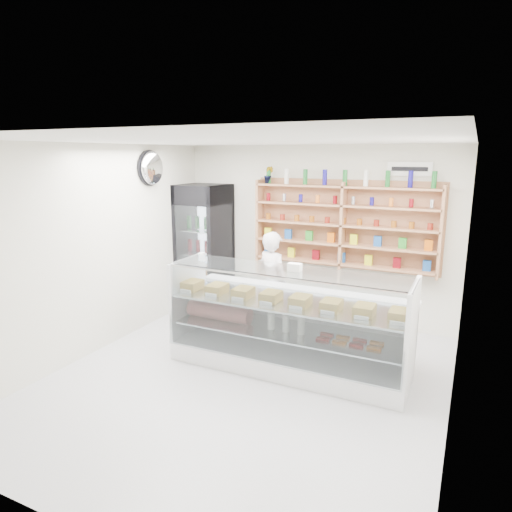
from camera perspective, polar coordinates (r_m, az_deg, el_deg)
The scene contains 8 objects.
room at distance 5.16m, azimuth -1.49°, elevation -1.51°, with size 5.00×5.00×5.00m.
display_counter at distance 5.84m, azimuth 3.97°, elevation -10.61°, with size 2.98×0.89×1.30m.
shop_worker at distance 6.84m, azimuth 2.10°, elevation -3.35°, with size 0.57×0.37×1.55m, color silver.
drinks_cooler at distance 7.90m, azimuth -6.51°, elevation 1.05°, with size 0.81×0.79×2.16m.
wall_shelving at distance 7.10m, azimuth 10.82°, elevation 3.79°, with size 2.84×0.28×1.33m.
potted_plant at distance 7.44m, azimuth 1.58°, elevation 10.11°, with size 0.15×0.12×0.27m, color #1E6626.
security_mirror at distance 7.20m, azimuth -12.83°, elevation 10.67°, with size 0.15×0.50×0.50m, color silver.
wall_sign at distance 6.98m, azimuth 18.66°, elevation 10.27°, with size 0.62×0.03×0.20m, color white.
Camera 1 is at (2.28, -4.45, 2.66)m, focal length 32.00 mm.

